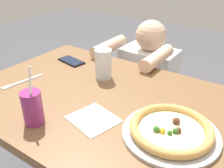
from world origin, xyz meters
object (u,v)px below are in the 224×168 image
pizza_near (171,130)px  cell_phone (71,61)px  fork (21,82)px  drink_cup_colored (32,108)px  diner_seated (146,91)px  water_cup_clear (103,64)px

pizza_near → cell_phone: 0.73m
pizza_near → fork: size_ratio=1.58×
drink_cup_colored → fork: 0.34m
pizza_near → diner_seated: (-0.44, 0.72, -0.34)m
drink_cup_colored → fork: size_ratio=1.07×
water_cup_clear → cell_phone: (-0.25, 0.05, -0.07)m
drink_cup_colored → water_cup_clear: 0.42m
pizza_near → diner_seated: size_ratio=0.35×
drink_cup_colored → diner_seated: size_ratio=0.24×
diner_seated → water_cup_clear: bearing=-88.4°
diner_seated → pizza_near: bearing=-58.4°
drink_cup_colored → diner_seated: 1.01m
pizza_near → diner_seated: 0.91m
water_cup_clear → fork: bearing=-137.6°
water_cup_clear → fork: (-0.28, -0.26, -0.07)m
pizza_near → cell_phone: pizza_near is taller
fork → cell_phone: bearing=85.0°
water_cup_clear → diner_seated: size_ratio=0.15×
drink_cup_colored → cell_phone: bearing=119.1°
drink_cup_colored → diner_seated: (-0.02, 0.93, -0.38)m
pizza_near → water_cup_clear: (-0.43, 0.22, 0.05)m
water_cup_clear → diner_seated: bearing=91.6°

